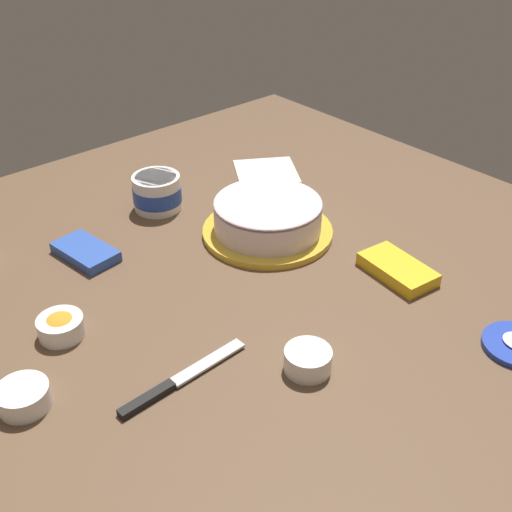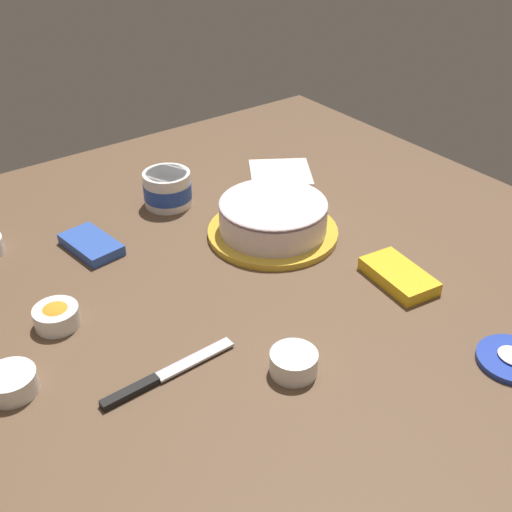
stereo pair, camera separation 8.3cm
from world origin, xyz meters
name	(u,v)px [view 2 (the right image)]	position (x,y,z in m)	size (l,w,h in m)	color
ground_plane	(246,293)	(0.00, 0.00, 0.00)	(1.54, 1.54, 0.00)	brown
frosted_cake	(273,218)	(-0.13, 0.17, 0.04)	(0.28, 0.28, 0.09)	gold
frosting_tub	(167,188)	(-0.38, 0.06, 0.04)	(0.11, 0.11, 0.08)	white
spreading_knife	(158,378)	(0.10, -0.24, 0.01)	(0.03, 0.24, 0.01)	silver
sprinkle_bowl_orange	(56,315)	(-0.12, -0.31, 0.02)	(0.08, 0.08, 0.04)	white
sprinkle_bowl_yellow	(294,362)	(0.21, -0.06, 0.02)	(0.08, 0.08, 0.04)	white
sprinkle_bowl_pink	(11,382)	(-0.01, -0.43, 0.02)	(0.08, 0.08, 0.03)	white
candy_box_lower	(91,245)	(-0.31, -0.17, 0.01)	(0.14, 0.08, 0.02)	#2D51B2
candy_box_upper	(399,276)	(0.14, 0.26, 0.01)	(0.15, 0.08, 0.03)	yellow
paper_napkin	(280,171)	(-0.36, 0.36, 0.00)	(0.15, 0.15, 0.01)	white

